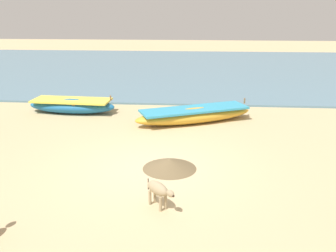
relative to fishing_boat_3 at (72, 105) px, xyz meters
name	(u,v)px	position (x,y,z in m)	size (l,w,h in m)	color
ground	(149,168)	(3.66, -5.07, -0.29)	(80.00, 80.00, 0.00)	tan
sea_water	(179,68)	(3.66, 11.42, -0.25)	(60.00, 20.00, 0.08)	slate
fishing_boat_3	(72,105)	(0.00, 0.00, 0.00)	(3.48, 1.32, 0.74)	#1E669E
fishing_boat_4	(195,115)	(4.78, -0.93, -0.01)	(4.45, 2.79, 0.72)	gold
calf_near_dun	(159,190)	(4.10, -7.02, 0.10)	(0.69, 0.71, 0.55)	tan
debris_pile_0	(170,164)	(4.19, -5.06, -0.16)	(1.38, 1.38, 0.27)	brown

